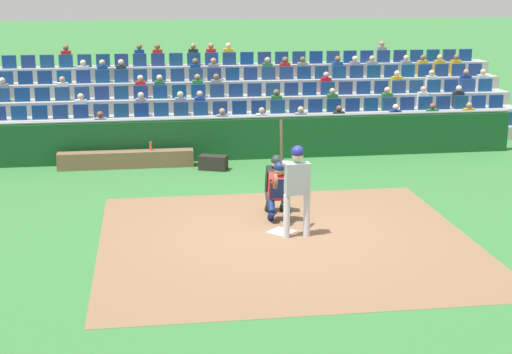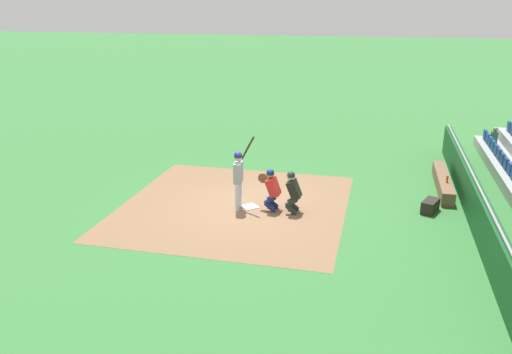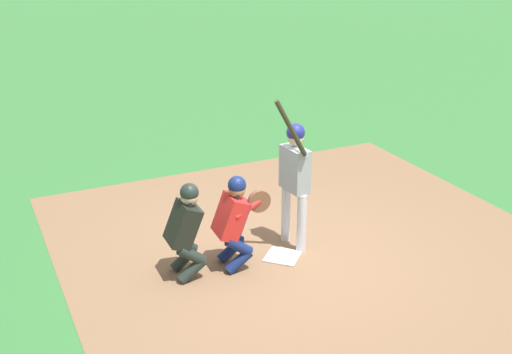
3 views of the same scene
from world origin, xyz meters
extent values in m
plane|color=#337236|center=(0.00, 0.00, 0.00)|extent=(160.00, 160.00, 0.00)
cube|color=brown|center=(0.00, 0.50, 0.00)|extent=(7.11, 6.81, 0.01)
cube|color=white|center=(0.00, 0.00, 0.02)|extent=(0.62, 0.62, 0.02)
cylinder|color=silver|center=(-0.44, 0.28, 0.43)|extent=(0.14, 0.14, 0.86)
cylinder|color=silver|center=(-0.04, 0.31, 0.43)|extent=(0.14, 0.14, 0.86)
cube|color=#909AA3|center=(-0.24, 0.29, 1.17)|extent=(0.48, 0.26, 0.61)
sphere|color=#D4B183|center=(-0.24, 0.29, 1.62)|extent=(0.22, 0.22, 0.22)
sphere|color=navy|center=(-0.24, 0.29, 1.68)|extent=(0.25, 0.25, 0.25)
cylinder|color=#909AA3|center=(-0.18, 0.27, 1.46)|extent=(0.49, 0.10, 0.14)
cylinder|color=#909AA3|center=(0.00, 0.29, 1.46)|extent=(0.17, 0.14, 0.13)
cylinder|color=#282819|center=(0.03, 0.07, 1.85)|extent=(0.12, 0.46, 0.78)
sphere|color=black|center=(0.06, 0.27, 1.48)|extent=(0.06, 0.06, 0.06)
cylinder|color=navy|center=(-0.23, -0.68, 0.15)|extent=(0.16, 0.39, 0.34)
cylinder|color=navy|center=(-0.23, -0.68, 0.37)|extent=(0.16, 0.39, 0.33)
cylinder|color=navy|center=(0.09, -0.69, 0.15)|extent=(0.16, 0.39, 0.34)
cylinder|color=navy|center=(0.09, -0.69, 0.37)|extent=(0.16, 0.39, 0.33)
cube|color=red|center=(-0.07, -0.74, 0.74)|extent=(0.44, 0.44, 0.60)
cube|color=navy|center=(-0.06, -0.62, 0.74)|extent=(0.39, 0.23, 0.45)
sphere|color=#9E7F52|center=(-0.07, -0.64, 1.10)|extent=(0.22, 0.22, 0.22)
cube|color=black|center=(-0.07, -0.64, 1.10)|extent=(0.20, 0.12, 0.20)
sphere|color=navy|center=(-0.07, -0.64, 1.17)|extent=(0.24, 0.24, 0.24)
cylinder|color=brown|center=(0.07, -0.39, 0.95)|extent=(0.09, 0.30, 0.30)
cylinder|color=red|center=(0.09, -0.57, 0.88)|extent=(0.13, 0.40, 0.22)
cylinder|color=#202B26|center=(-0.28, -1.32, 0.15)|extent=(0.15, 0.39, 0.34)
cylinder|color=#202B26|center=(-0.28, -1.32, 0.37)|extent=(0.15, 0.39, 0.33)
cylinder|color=#202B26|center=(0.04, -1.33, 0.15)|extent=(0.15, 0.39, 0.34)
cylinder|color=#202B26|center=(0.04, -1.33, 0.37)|extent=(0.15, 0.39, 0.33)
cube|color=black|center=(-0.12, -1.37, 0.73)|extent=(0.43, 0.44, 0.60)
cube|color=#202B26|center=(-0.11, -1.25, 0.73)|extent=(0.39, 0.23, 0.45)
sphere|color=#D5B28C|center=(-0.12, -1.27, 1.10)|extent=(0.22, 0.22, 0.22)
cube|color=black|center=(-0.12, -1.27, 1.10)|extent=(0.20, 0.12, 0.20)
sphere|color=#202B26|center=(-0.12, -1.27, 1.16)|extent=(0.24, 0.24, 0.24)
camera|label=1|loc=(2.61, 14.19, 4.86)|focal=54.13mm
camera|label=2|loc=(-14.42, -3.60, 6.01)|focal=36.78mm
camera|label=3|loc=(6.82, -3.68, 4.30)|focal=45.00mm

